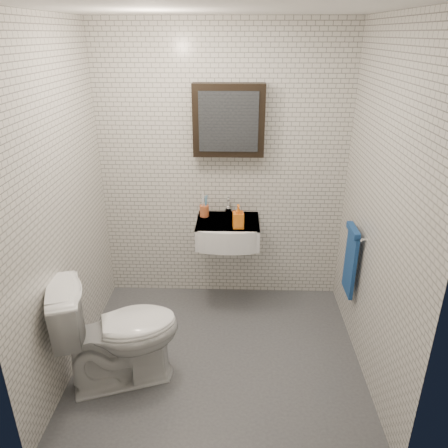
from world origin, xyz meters
The scene contains 9 objects.
ground centered at (0.00, 0.00, 0.01)m, with size 2.20×2.00×0.01m, color #46494D.
room_shell centered at (0.00, 0.00, 1.47)m, with size 2.22×2.02×2.51m.
washbasin centered at (0.05, 0.73, 0.76)m, with size 0.55×0.50×0.20m.
faucet centered at (0.05, 0.93, 0.92)m, with size 0.06×0.20×0.15m.
mirror_cabinet centered at (0.05, 0.93, 1.70)m, with size 0.60×0.15×0.60m.
towel_rail centered at (1.04, 0.35, 0.72)m, with size 0.09×0.30×0.58m.
toothbrush_cup centered at (-0.16, 0.88, 0.91)m, with size 0.08×0.08×0.23m.
soap_bottle centered at (0.14, 0.64, 0.95)m, with size 0.09×0.09×0.20m, color orange.
toilet centered at (-0.70, -0.26, 0.43)m, with size 0.48×0.84×0.86m, color white.
Camera 1 is at (0.13, -2.76, 2.37)m, focal length 35.00 mm.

